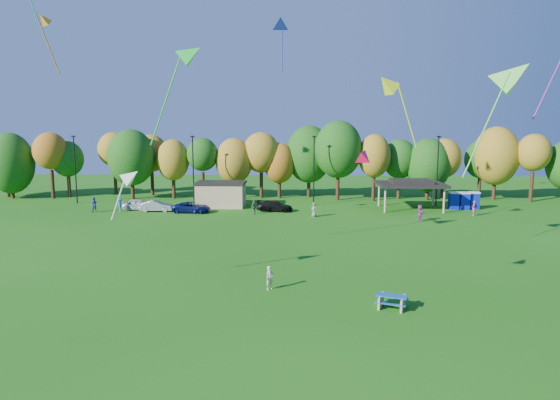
{
  "coord_description": "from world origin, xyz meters",
  "views": [
    {
      "loc": [
        0.67,
        -25.38,
        10.38
      ],
      "look_at": [
        -0.83,
        6.0,
        5.7
      ],
      "focal_mm": 32.0,
      "sensor_mm": 36.0,
      "label": 1
    }
  ],
  "objects_px": {
    "kite_flyer": "(270,278)",
    "car_d": "(275,206)",
    "porta_potties": "(464,200)",
    "picnic_table": "(392,300)",
    "car_b": "(156,206)",
    "car_c": "(192,207)",
    "car_a": "(139,204)"
  },
  "relations": [
    {
      "from": "car_a",
      "to": "picnic_table",
      "type": "bearing_deg",
      "value": -138.4
    },
    {
      "from": "porta_potties",
      "to": "picnic_table",
      "type": "height_order",
      "value": "porta_potties"
    },
    {
      "from": "kite_flyer",
      "to": "car_d",
      "type": "bearing_deg",
      "value": 49.18
    },
    {
      "from": "picnic_table",
      "to": "car_a",
      "type": "distance_m",
      "value": 41.33
    },
    {
      "from": "kite_flyer",
      "to": "car_d",
      "type": "height_order",
      "value": "kite_flyer"
    },
    {
      "from": "car_a",
      "to": "car_b",
      "type": "height_order",
      "value": "car_a"
    },
    {
      "from": "porta_potties",
      "to": "picnic_table",
      "type": "bearing_deg",
      "value": -113.17
    },
    {
      "from": "kite_flyer",
      "to": "car_d",
      "type": "xyz_separation_m",
      "value": [
        -1.43,
        29.56,
        -0.12
      ]
    },
    {
      "from": "car_a",
      "to": "kite_flyer",
      "type": "bearing_deg",
      "value": -144.82
    },
    {
      "from": "car_c",
      "to": "car_d",
      "type": "height_order",
      "value": "car_d"
    },
    {
      "from": "porta_potties",
      "to": "car_c",
      "type": "xyz_separation_m",
      "value": [
        -33.66,
        -4.1,
        -0.46
      ]
    },
    {
      "from": "porta_potties",
      "to": "car_a",
      "type": "xyz_separation_m",
      "value": [
        -40.57,
        -2.64,
        -0.39
      ]
    },
    {
      "from": "car_b",
      "to": "porta_potties",
      "type": "bearing_deg",
      "value": -90.49
    },
    {
      "from": "porta_potties",
      "to": "car_a",
      "type": "bearing_deg",
      "value": -176.27
    },
    {
      "from": "picnic_table",
      "to": "car_b",
      "type": "bearing_deg",
      "value": 145.03
    },
    {
      "from": "kite_flyer",
      "to": "car_b",
      "type": "height_order",
      "value": "kite_flyer"
    },
    {
      "from": "car_c",
      "to": "car_a",
      "type": "bearing_deg",
      "value": 82.53
    },
    {
      "from": "porta_potties",
      "to": "kite_flyer",
      "type": "relative_size",
      "value": 2.46
    },
    {
      "from": "car_a",
      "to": "car_b",
      "type": "xyz_separation_m",
      "value": [
        2.42,
        -0.92,
        -0.04
      ]
    },
    {
      "from": "car_c",
      "to": "car_d",
      "type": "bearing_deg",
      "value": -77.29
    },
    {
      "from": "porta_potties",
      "to": "car_b",
      "type": "xyz_separation_m",
      "value": [
        -38.15,
        -3.57,
        -0.44
      ]
    },
    {
      "from": "picnic_table",
      "to": "car_c",
      "type": "bearing_deg",
      "value": 139.79
    },
    {
      "from": "porta_potties",
      "to": "car_a",
      "type": "height_order",
      "value": "porta_potties"
    },
    {
      "from": "car_b",
      "to": "car_c",
      "type": "bearing_deg",
      "value": -102.67
    },
    {
      "from": "kite_flyer",
      "to": "car_d",
      "type": "relative_size",
      "value": 0.34
    },
    {
      "from": "picnic_table",
      "to": "car_a",
      "type": "height_order",
      "value": "car_a"
    },
    {
      "from": "picnic_table",
      "to": "car_b",
      "type": "relative_size",
      "value": 0.52
    },
    {
      "from": "car_b",
      "to": "car_d",
      "type": "xyz_separation_m",
      "value": [
        14.44,
        0.9,
        -0.02
      ]
    },
    {
      "from": "car_d",
      "to": "car_b",
      "type": "bearing_deg",
      "value": 103.1
    },
    {
      "from": "picnic_table",
      "to": "car_d",
      "type": "xyz_separation_m",
      "value": [
        -8.67,
        32.48,
        0.21
      ]
    },
    {
      "from": "picnic_table",
      "to": "car_c",
      "type": "distance_m",
      "value": 36.19
    },
    {
      "from": "porta_potties",
      "to": "car_c",
      "type": "distance_m",
      "value": 33.91
    }
  ]
}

